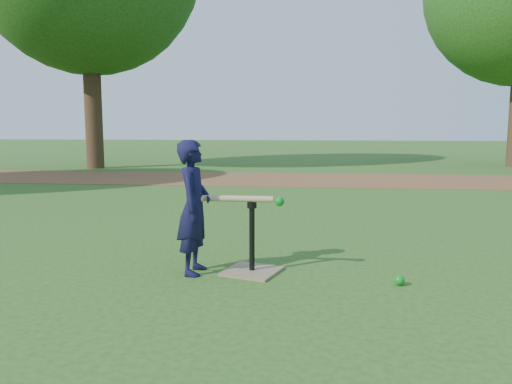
# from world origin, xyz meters

# --- Properties ---
(ground) EXTENTS (80.00, 80.00, 0.00)m
(ground) POSITION_xyz_m (0.00, 0.00, 0.00)
(ground) COLOR #285116
(ground) RESTS_ON ground
(dirt_strip) EXTENTS (24.00, 3.00, 0.01)m
(dirt_strip) POSITION_xyz_m (0.00, 7.50, 0.01)
(dirt_strip) COLOR brown
(dirt_strip) RESTS_ON ground
(child) EXTENTS (0.27, 0.41, 1.12)m
(child) POSITION_xyz_m (-0.60, -0.02, 0.56)
(child) COLOR black
(child) RESTS_ON ground
(wiffle_ball_ground) EXTENTS (0.08, 0.08, 0.08)m
(wiffle_ball_ground) POSITION_xyz_m (1.06, -0.17, 0.04)
(wiffle_ball_ground) COLOR #0B821A
(wiffle_ball_ground) RESTS_ON ground
(batting_tee) EXTENTS (0.54, 0.54, 0.61)m
(batting_tee) POSITION_xyz_m (-0.12, 0.05, 0.11)
(batting_tee) COLOR #847254
(batting_tee) RESTS_ON ground
(swing_action) EXTENTS (0.72, 0.11, 0.09)m
(swing_action) POSITION_xyz_m (-0.20, 0.02, 0.63)
(swing_action) COLOR tan
(swing_action) RESTS_ON ground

